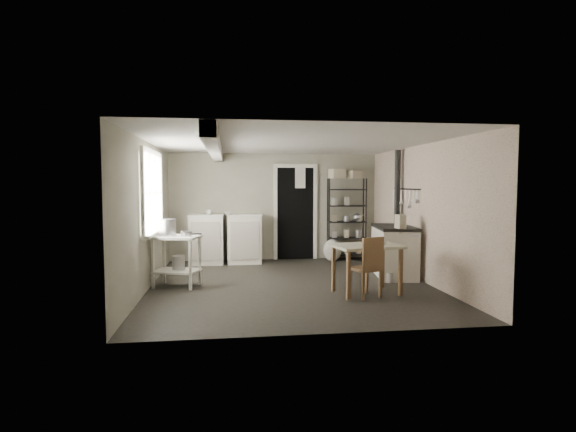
{
  "coord_description": "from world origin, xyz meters",
  "views": [
    {
      "loc": [
        -0.99,
        -7.2,
        1.62
      ],
      "look_at": [
        0.0,
        0.3,
        1.1
      ],
      "focal_mm": 28.0,
      "sensor_mm": 36.0,
      "label": 1
    }
  ],
  "objects": [
    {
      "name": "flour_sack",
      "position": [
        1.19,
        2.09,
        0.24
      ],
      "size": [
        0.49,
        0.46,
        0.47
      ],
      "primitive_type": "ellipsoid",
      "rotation": [
        0.0,
        0.0,
        0.42
      ],
      "color": "silver",
      "rests_on": "ground"
    },
    {
      "name": "wall_front",
      "position": [
        0.0,
        -2.5,
        1.15
      ],
      "size": [
        4.5,
        0.02,
        2.3
      ],
      "primitive_type": "cube",
      "color": "#A39F8B",
      "rests_on": "ground"
    },
    {
      "name": "oats_box",
      "position": [
        1.85,
        -0.05,
        1.01
      ],
      "size": [
        0.13,
        0.21,
        0.31
      ],
      "primitive_type": "cube",
      "rotation": [
        0.0,
        0.0,
        0.04
      ],
      "color": "beige",
      "rests_on": "side_ledge"
    },
    {
      "name": "shelf_jar",
      "position": [
        1.26,
        2.31,
        1.37
      ],
      "size": [
        0.11,
        0.11,
        0.19
      ],
      "primitive_type": "imported",
      "rotation": [
        0.0,
        0.0,
        -0.39
      ],
      "color": "silver",
      "rests_on": "shelf_rack"
    },
    {
      "name": "doorway",
      "position": [
        0.45,
        2.47,
        1.0
      ],
      "size": [
        0.96,
        0.1,
        2.08
      ],
      "primitive_type": null,
      "color": "white",
      "rests_on": "ground"
    },
    {
      "name": "wall_right",
      "position": [
        2.25,
        0.0,
        1.15
      ],
      "size": [
        0.02,
        5.0,
        2.3
      ],
      "primitive_type": "cube",
      "color": "#A39F8B",
      "rests_on": "ground"
    },
    {
      "name": "counter_cup",
      "position": [
        -1.4,
        2.11,
        0.97
      ],
      "size": [
        0.14,
        0.14,
        0.1
      ],
      "primitive_type": "imported",
      "rotation": [
        0.0,
        0.0,
        0.1
      ],
      "color": "silver",
      "rests_on": "base_cabinets"
    },
    {
      "name": "ceiling",
      "position": [
        0.0,
        0.0,
        2.3
      ],
      "size": [
        5.0,
        5.0,
        0.0
      ],
      "primitive_type": "plane",
      "rotation": [
        3.14,
        0.0,
        0.0
      ],
      "color": "beige",
      "rests_on": "wall_back"
    },
    {
      "name": "side_ledge",
      "position": [
        1.95,
        -0.01,
        0.43
      ],
      "size": [
        0.6,
        0.48,
        0.82
      ],
      "primitive_type": null,
      "rotation": [
        0.0,
        0.0,
        -0.43
      ],
      "color": "white",
      "rests_on": "ground"
    },
    {
      "name": "stove",
      "position": [
        1.92,
        0.4,
        0.44
      ],
      "size": [
        0.78,
        1.21,
        0.89
      ],
      "primitive_type": null,
      "rotation": [
        0.0,
        0.0,
        -0.13
      ],
      "color": "#EEE4CF",
      "rests_on": "ground"
    },
    {
      "name": "prep_table",
      "position": [
        -1.82,
        0.05,
        0.4
      ],
      "size": [
        0.83,
        0.69,
        0.82
      ],
      "primitive_type": null,
      "rotation": [
        0.0,
        0.0,
        -0.29
      ],
      "color": "white",
      "rests_on": "ground"
    },
    {
      "name": "storage_box_b",
      "position": [
        1.73,
        2.3,
        1.99
      ],
      "size": [
        0.31,
        0.29,
        0.16
      ],
      "primitive_type": "cube",
      "rotation": [
        0.0,
        0.0,
        0.26
      ],
      "color": "beige",
      "rests_on": "shelf_rack"
    },
    {
      "name": "stovepipe",
      "position": [
        2.14,
        0.85,
        1.59
      ],
      "size": [
        0.11,
        0.11,
        1.34
      ],
      "primitive_type": null,
      "rotation": [
        0.0,
        0.0,
        0.09
      ],
      "color": "black",
      "rests_on": "stove"
    },
    {
      "name": "window",
      "position": [
        -2.22,
        0.2,
        1.5
      ],
      "size": [
        0.12,
        1.76,
        1.28
      ],
      "primitive_type": null,
      "color": "white",
      "rests_on": "wall_left"
    },
    {
      "name": "bucket",
      "position": [
        -1.8,
        0.08,
        0.39
      ],
      "size": [
        0.24,
        0.24,
        0.22
      ],
      "primitive_type": "cylinder",
      "rotation": [
        0.0,
        0.0,
        -0.24
      ],
      "color": "#B2B1B4",
      "rests_on": "prep_table"
    },
    {
      "name": "ceiling_beam",
      "position": [
        -1.2,
        0.0,
        2.2
      ],
      "size": [
        0.18,
        5.0,
        0.18
      ],
      "primitive_type": null,
      "color": "white",
      "rests_on": "ceiling"
    },
    {
      "name": "floor_crock",
      "position": [
        1.66,
        -0.09,
        0.07
      ],
      "size": [
        0.14,
        0.14,
        0.16
      ],
      "primitive_type": "cylinder",
      "rotation": [
        0.0,
        0.0,
        0.14
      ],
      "color": "silver",
      "rests_on": "ground"
    },
    {
      "name": "wallpaper_panel",
      "position": [
        2.24,
        0.0,
        1.15
      ],
      "size": [
        0.01,
        5.0,
        2.3
      ],
      "primitive_type": null,
      "color": "beige",
      "rests_on": "wall_right"
    },
    {
      "name": "chair",
      "position": [
        0.96,
        -0.99,
        0.48
      ],
      "size": [
        0.48,
        0.49,
        0.89
      ],
      "primitive_type": null,
      "rotation": [
        0.0,
        0.0,
        0.36
      ],
      "color": "brown",
      "rests_on": "ground"
    },
    {
      "name": "base_cabinets",
      "position": [
        -1.07,
        2.18,
        0.46
      ],
      "size": [
        1.57,
        0.7,
        1.02
      ],
      "primitive_type": null,
      "rotation": [
        0.0,
        0.0,
        0.02
      ],
      "color": "#EEE4CF",
      "rests_on": "ground"
    },
    {
      "name": "storage_box_a",
      "position": [
        1.34,
        2.31,
        2.01
      ],
      "size": [
        0.34,
        0.31,
        0.2
      ],
      "primitive_type": "cube",
      "rotation": [
        0.0,
        0.0,
        0.21
      ],
      "color": "beige",
      "rests_on": "shelf_rack"
    },
    {
      "name": "work_table",
      "position": [
        1.04,
        -0.78,
        0.38
      ],
      "size": [
        1.06,
        0.83,
        0.74
      ],
      "primitive_type": null,
      "rotation": [
        0.0,
        0.0,
        0.16
      ],
      "color": "beige",
      "rests_on": "ground"
    },
    {
      "name": "wall_back",
      "position": [
        0.0,
        2.5,
        1.15
      ],
      "size": [
        4.5,
        0.02,
        2.3
      ],
      "primitive_type": "cube",
      "color": "#A39F8B",
      "rests_on": "ground"
    },
    {
      "name": "stockpot",
      "position": [
        -1.96,
        0.05,
        0.94
      ],
      "size": [
        0.31,
        0.31,
        0.29
      ],
      "primitive_type": "cylinder",
      "rotation": [
        0.0,
        0.0,
        -0.15
      ],
      "color": "#B2B1B4",
      "rests_on": "prep_table"
    },
    {
      "name": "utensil_rail",
      "position": [
        2.19,
        0.6,
        1.55
      ],
      "size": [
        0.06,
        1.2,
        0.44
      ],
      "primitive_type": null,
      "color": "#B2B1B4",
      "rests_on": "wall_right"
    },
    {
      "name": "saucepan",
      "position": [
        -1.66,
        -0.02,
        0.85
      ],
      "size": [
        0.21,
        0.21,
        0.09
      ],
      "primitive_type": "cylinder",
      "rotation": [
        0.0,
        0.0,
        0.27
      ],
      "color": "#B2B1B4",
      "rests_on": "prep_table"
    },
    {
      "name": "table_cup",
      "position": [
        1.29,
        -0.82,
        0.8
      ],
      "size": [
        0.11,
        0.11,
        0.08
      ],
      "primitive_type": "imported",
      "rotation": [
        0.0,
        0.0,
        -0.24
      ],
      "color": "silver",
      "rests_on": "work_table"
    },
    {
      "name": "mixing_bowl",
      "position": [
        -1.01,
        2.07,
        0.95
      ],
      "size": [
        0.31,
        0.31,
        0.07
      ],
      "primitive_type": "imported",
      "rotation": [
        0.0,
        0.0,
        0.15
      ],
      "color": "silver",
      "rests_on": "base_cabinets"
    },
    {
      "name": "floor",
      "position": [
        0.0,
        0.0,
        0.0
      ],
      "size": [
        5.0,
        5.0,
        0.0
      ],
      "primitive_type": "plane",
      "color": "black",
      "rests_on": "ground"
    },
    {
      "name": "shelf_rack",
      "position": [
        1.55,
        2.31,
        0.95
      ],
      "size": [
        0.86,
        0.41,
        1.76
      ],
      "primitive_type": null,
      "rotation": [
        0.0,
        0.0,
        -0.1
      ],
      "color": "black",
      "rests_on": "ground"
    },
    {
      "name": "wall_left",
      "position": [
        -2.25,
        0.0,
        1.15
      ],
      "size": [
        0.02,
        5.0,
        2.3
      ],
      "primitive_type": "cube",
      "color": "#A39F8B",
      "rests_on": "ground"
    }
  ]
}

